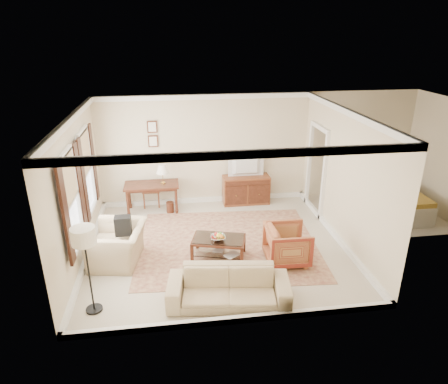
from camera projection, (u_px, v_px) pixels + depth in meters
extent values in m
cube|color=beige|center=(217.00, 246.00, 8.70)|extent=(5.50, 5.00, 0.01)
cube|color=white|center=(216.00, 114.00, 7.60)|extent=(5.50, 5.00, 0.01)
cube|color=beige|center=(205.00, 150.00, 10.44)|extent=(5.50, 0.01, 2.90)
cube|color=beige|center=(237.00, 246.00, 5.86)|extent=(5.50, 0.01, 2.90)
cube|color=beige|center=(77.00, 192.00, 7.79)|extent=(0.01, 5.00, 2.90)
cube|color=beige|center=(344.00, 178.00, 8.50)|extent=(0.01, 5.00, 2.90)
cube|color=beige|center=(374.00, 212.00, 10.30)|extent=(3.00, 2.70, 0.01)
cube|color=beige|center=(439.00, 156.00, 9.94)|extent=(0.01, 2.70, 2.90)
cube|color=maroon|center=(228.00, 244.00, 8.80)|extent=(4.06, 3.55, 0.01)
cube|color=#532617|center=(152.00, 185.00, 10.13)|extent=(1.36, 0.68, 0.05)
cylinder|color=#532617|center=(128.00, 204.00, 9.95)|extent=(0.07, 0.07, 0.70)
cylinder|color=#532617|center=(176.00, 201.00, 10.11)|extent=(0.07, 0.07, 0.70)
cylinder|color=#532617|center=(129.00, 196.00, 10.43)|extent=(0.07, 0.07, 0.70)
cylinder|color=#532617|center=(176.00, 193.00, 10.59)|extent=(0.07, 0.07, 0.70)
cube|color=brown|center=(246.00, 190.00, 10.74)|extent=(1.24, 0.48, 0.76)
imported|color=black|center=(247.00, 160.00, 10.40)|extent=(0.90, 0.52, 0.12)
cube|color=#532617|center=(219.00, 240.00, 8.13)|extent=(1.19, 0.88, 0.04)
cube|color=silver|center=(219.00, 238.00, 8.12)|extent=(1.12, 0.81, 0.01)
cube|color=silver|center=(219.00, 251.00, 8.23)|extent=(1.09, 0.79, 0.02)
cube|color=#532617|center=(192.00, 254.00, 8.02)|extent=(0.07, 0.07, 0.41)
cube|color=#532617|center=(242.00, 257.00, 7.90)|extent=(0.07, 0.07, 0.41)
cube|color=#532617|center=(197.00, 240.00, 8.53)|extent=(0.07, 0.07, 0.41)
cube|color=#532617|center=(244.00, 243.00, 8.41)|extent=(0.07, 0.07, 0.41)
imported|color=silver|center=(218.00, 237.00, 8.04)|extent=(0.42, 0.42, 0.10)
imported|color=brown|center=(214.00, 248.00, 8.29)|extent=(0.27, 0.15, 0.38)
imported|color=brown|center=(228.00, 253.00, 8.12)|extent=(0.17, 0.25, 0.38)
imported|color=maroon|center=(288.00, 243.00, 7.98)|extent=(0.80, 0.85, 0.86)
imported|color=tan|center=(117.00, 239.00, 7.96)|extent=(0.95, 1.29, 1.03)
cube|color=black|center=(123.00, 225.00, 7.98)|extent=(0.22, 0.32, 0.40)
imported|color=tan|center=(229.00, 282.00, 6.78)|extent=(2.14, 0.88, 0.81)
cylinder|color=black|center=(94.00, 309.00, 6.73)|extent=(0.28, 0.28, 0.04)
cylinder|color=black|center=(89.00, 277.00, 6.48)|extent=(0.03, 0.03, 1.31)
cylinder|color=silver|center=(83.00, 236.00, 6.19)|extent=(0.38, 0.38, 0.28)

